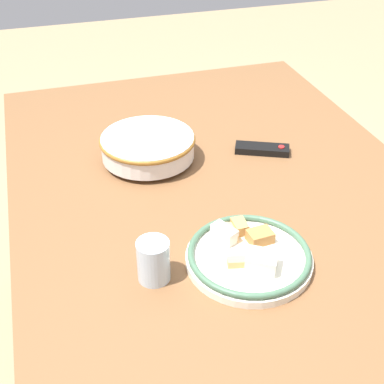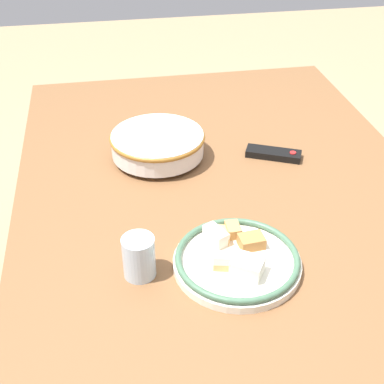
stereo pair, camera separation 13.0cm
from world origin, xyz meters
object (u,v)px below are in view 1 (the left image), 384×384
(noodle_bowl, at_px, (148,146))
(drinking_glass, at_px, (153,261))
(tv_remote, at_px, (262,149))
(food_plate, at_px, (249,255))

(noodle_bowl, xyz_separation_m, drinking_glass, (0.46, -0.10, 0.00))
(drinking_glass, bearing_deg, tv_remote, 134.40)
(noodle_bowl, bearing_deg, drinking_glass, -11.70)
(food_plate, relative_size, tv_remote, 1.71)
(tv_remote, height_order, drinking_glass, drinking_glass)
(noodle_bowl, distance_m, drinking_glass, 0.47)
(noodle_bowl, bearing_deg, tv_remote, 80.53)
(noodle_bowl, xyz_separation_m, food_plate, (0.48, 0.11, -0.03))
(tv_remote, xyz_separation_m, drinking_glass, (0.41, -0.42, 0.04))
(noodle_bowl, height_order, food_plate, noodle_bowl)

